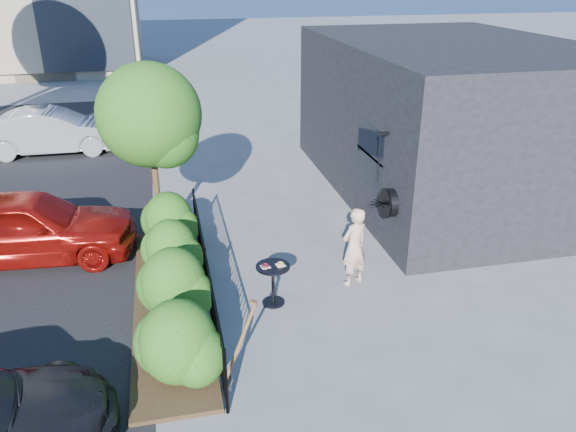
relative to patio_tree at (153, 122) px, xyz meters
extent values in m
plane|color=gray|center=(2.24, -2.76, -2.76)|extent=(120.00, 120.00, 0.00)
cube|color=black|center=(7.74, 1.74, -0.76)|extent=(6.00, 9.00, 4.00)
cube|color=black|center=(4.75, -0.36, -0.96)|extent=(0.04, 1.60, 1.40)
cube|color=black|center=(4.75, -0.36, -0.96)|extent=(0.05, 1.70, 0.06)
cylinder|color=black|center=(4.66, -1.86, -1.51)|extent=(0.18, 0.60, 0.60)
cylinder|color=black|center=(4.56, -1.86, -1.51)|extent=(0.03, 0.64, 0.64)
cube|color=black|center=(4.64, -1.36, -0.16)|extent=(0.25, 0.06, 0.06)
cylinder|color=black|center=(4.56, -1.36, -0.71)|extent=(0.02, 0.02, 1.05)
cylinder|color=black|center=(0.74, -5.76, -2.21)|extent=(0.05, 0.05, 1.10)
cylinder|color=black|center=(0.74, -2.76, -2.21)|extent=(0.05, 0.05, 1.10)
cylinder|color=black|center=(0.74, 0.24, -2.21)|extent=(0.05, 0.05, 1.10)
cube|color=black|center=(0.74, -2.76, -1.70)|extent=(0.03, 6.00, 0.03)
cube|color=black|center=(0.74, -2.76, -2.66)|extent=(0.03, 6.00, 0.03)
cylinder|color=black|center=(0.74, -5.66, -2.21)|extent=(0.02, 0.02, 1.04)
cylinder|color=black|center=(0.74, -5.46, -2.21)|extent=(0.02, 0.02, 1.04)
cylinder|color=black|center=(0.74, -5.26, -2.21)|extent=(0.02, 0.02, 1.04)
cylinder|color=black|center=(0.74, -5.06, -2.21)|extent=(0.02, 0.02, 1.04)
cylinder|color=black|center=(0.74, -4.86, -2.21)|extent=(0.02, 0.02, 1.04)
cylinder|color=black|center=(0.74, -4.66, -2.21)|extent=(0.02, 0.02, 1.04)
cylinder|color=black|center=(0.74, -4.46, -2.21)|extent=(0.02, 0.02, 1.04)
cylinder|color=black|center=(0.74, -4.26, -2.21)|extent=(0.02, 0.02, 1.04)
cylinder|color=black|center=(0.74, -4.06, -2.21)|extent=(0.02, 0.02, 1.04)
cylinder|color=black|center=(0.74, -3.86, -2.21)|extent=(0.02, 0.02, 1.04)
cylinder|color=black|center=(0.74, -3.66, -2.21)|extent=(0.02, 0.02, 1.04)
cylinder|color=black|center=(0.74, -3.46, -2.21)|extent=(0.02, 0.02, 1.04)
cylinder|color=black|center=(0.74, -3.26, -2.21)|extent=(0.02, 0.02, 1.04)
cylinder|color=black|center=(0.74, -3.06, -2.21)|extent=(0.02, 0.02, 1.04)
cylinder|color=black|center=(0.74, -2.86, -2.21)|extent=(0.02, 0.02, 1.04)
cylinder|color=black|center=(0.74, -2.66, -2.21)|extent=(0.02, 0.02, 1.04)
cylinder|color=black|center=(0.74, -2.46, -2.21)|extent=(0.02, 0.02, 1.04)
cylinder|color=black|center=(0.74, -2.26, -2.21)|extent=(0.02, 0.02, 1.04)
cylinder|color=black|center=(0.74, -2.06, -2.21)|extent=(0.02, 0.02, 1.04)
cylinder|color=black|center=(0.74, -1.86, -2.21)|extent=(0.02, 0.02, 1.04)
cylinder|color=black|center=(0.74, -1.66, -2.21)|extent=(0.02, 0.02, 1.04)
cylinder|color=black|center=(0.74, -1.46, -2.21)|extent=(0.02, 0.02, 1.04)
cylinder|color=black|center=(0.74, -1.26, -2.21)|extent=(0.02, 0.02, 1.04)
cylinder|color=black|center=(0.74, -1.06, -2.21)|extent=(0.02, 0.02, 1.04)
cylinder|color=black|center=(0.74, -0.86, -2.21)|extent=(0.02, 0.02, 1.04)
cylinder|color=black|center=(0.74, -0.66, -2.21)|extent=(0.02, 0.02, 1.04)
cylinder|color=black|center=(0.74, -0.46, -2.21)|extent=(0.02, 0.02, 1.04)
cylinder|color=black|center=(0.74, -0.26, -2.21)|extent=(0.02, 0.02, 1.04)
cylinder|color=black|center=(0.74, -0.06, -2.21)|extent=(0.02, 0.02, 1.04)
cylinder|color=black|center=(0.74, 0.14, -2.21)|extent=(0.02, 0.02, 1.04)
cube|color=#382616|center=(0.04, -2.76, -2.72)|extent=(1.30, 6.00, 0.08)
ellipsoid|color=#225613|center=(0.14, -4.96, -2.06)|extent=(1.10, 1.10, 1.24)
ellipsoid|color=#225613|center=(0.14, -3.36, -2.06)|extent=(1.10, 1.10, 1.24)
ellipsoid|color=#225613|center=(0.14, -1.86, -2.06)|extent=(1.10, 1.10, 1.24)
ellipsoid|color=#225613|center=(0.14, -0.46, -2.06)|extent=(1.10, 1.10, 1.24)
cylinder|color=#3F2B19|center=(-0.06, 0.04, -1.56)|extent=(0.14, 0.14, 2.40)
sphere|color=#225613|center=(-0.06, 0.04, 0.08)|extent=(2.20, 2.20, 2.20)
sphere|color=#225613|center=(0.24, -0.16, -0.25)|extent=(1.43, 1.43, 1.43)
cylinder|color=black|center=(1.92, -3.14, -1.99)|extent=(0.63, 0.63, 0.03)
cylinder|color=black|center=(1.92, -3.14, -2.38)|extent=(0.06, 0.06, 0.76)
cylinder|color=black|center=(1.92, -3.14, -2.75)|extent=(0.42, 0.42, 0.03)
cube|color=white|center=(1.78, -3.15, -1.97)|extent=(0.18, 0.18, 0.01)
cube|color=white|center=(2.05, -3.15, -1.97)|extent=(0.18, 0.18, 0.01)
torus|color=#490C17|center=(1.78, -3.15, -1.94)|extent=(0.14, 0.14, 0.05)
torus|color=tan|center=(2.05, -3.15, -1.94)|extent=(0.14, 0.14, 0.05)
imported|color=beige|center=(3.59, -2.77, -1.96)|extent=(0.69, 0.60, 1.61)
cylinder|color=brown|center=(1.02, -5.27, -1.95)|extent=(0.53, 0.05, 1.30)
cube|color=gray|center=(0.82, -5.27, -2.65)|extent=(0.13, 0.20, 0.28)
cylinder|color=brown|center=(1.22, -5.27, -1.30)|extent=(0.11, 0.11, 0.07)
imported|color=maroon|center=(-2.79, -0.28, -2.01)|extent=(4.58, 2.15, 1.51)
imported|color=#ABABB0|center=(-3.41, 7.45, -2.02)|extent=(4.53, 1.64, 1.48)
camera|label=1|loc=(0.23, -11.87, 3.01)|focal=35.00mm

